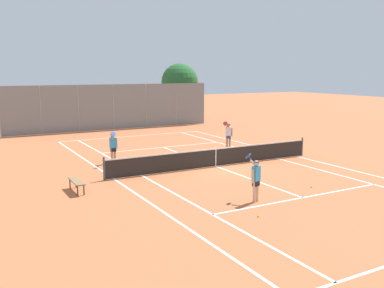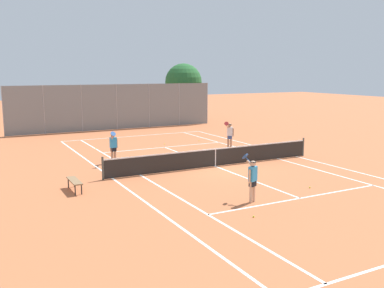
# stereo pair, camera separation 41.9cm
# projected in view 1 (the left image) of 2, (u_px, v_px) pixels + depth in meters

# --- Properties ---
(ground_plane) EXTENTS (120.00, 120.00, 0.00)m
(ground_plane) POSITION_uv_depth(u_px,v_px,m) (216.00, 166.00, 22.22)
(ground_plane) COLOR #BC663D
(court_line_markings) EXTENTS (11.10, 23.90, 0.01)m
(court_line_markings) POSITION_uv_depth(u_px,v_px,m) (216.00, 166.00, 22.22)
(court_line_markings) COLOR white
(court_line_markings) RESTS_ON ground
(tennis_net) EXTENTS (12.00, 0.10, 1.07)m
(tennis_net) POSITION_uv_depth(u_px,v_px,m) (216.00, 157.00, 22.13)
(tennis_net) COLOR #474C47
(tennis_net) RESTS_ON ground
(player_near_side) EXTENTS (0.45, 0.88, 1.77)m
(player_near_side) POSITION_uv_depth(u_px,v_px,m) (256.00, 178.00, 16.05)
(player_near_side) COLOR #D8A884
(player_near_side) RESTS_ON ground
(player_far_left) EXTENTS (0.57, 0.81, 1.77)m
(player_far_left) POSITION_uv_depth(u_px,v_px,m) (113.00, 146.00, 22.89)
(player_far_left) COLOR tan
(player_far_left) RESTS_ON ground
(player_far_right) EXTENTS (0.88, 0.66, 1.77)m
(player_far_right) POSITION_uv_depth(u_px,v_px,m) (228.00, 134.00, 27.26)
(player_far_right) COLOR tan
(player_far_right) RESTS_ON ground
(loose_tennis_ball_0) EXTENTS (0.07, 0.07, 0.07)m
(loose_tennis_ball_0) POSITION_uv_depth(u_px,v_px,m) (163.00, 144.00, 28.80)
(loose_tennis_ball_0) COLOR #D1DB33
(loose_tennis_ball_0) RESTS_ON ground
(loose_tennis_ball_1) EXTENTS (0.07, 0.07, 0.07)m
(loose_tennis_ball_1) POSITION_uv_depth(u_px,v_px,m) (197.00, 141.00, 30.20)
(loose_tennis_ball_1) COLOR #D1DB33
(loose_tennis_ball_1) RESTS_ON ground
(loose_tennis_ball_2) EXTENTS (0.07, 0.07, 0.07)m
(loose_tennis_ball_2) POSITION_uv_depth(u_px,v_px,m) (311.00, 187.00, 18.16)
(loose_tennis_ball_2) COLOR #D1DB33
(loose_tennis_ball_2) RESTS_ON ground
(loose_tennis_ball_3) EXTENTS (0.07, 0.07, 0.07)m
(loose_tennis_ball_3) POSITION_uv_depth(u_px,v_px,m) (258.00, 216.00, 14.48)
(loose_tennis_ball_3) COLOR #D1DB33
(loose_tennis_ball_3) RESTS_ON ground
(loose_tennis_ball_4) EXTENTS (0.07, 0.07, 0.07)m
(loose_tennis_ball_4) POSITION_uv_depth(u_px,v_px,m) (94.00, 149.00, 27.03)
(loose_tennis_ball_4) COLOR #D1DB33
(loose_tennis_ball_4) RESTS_ON ground
(courtside_bench) EXTENTS (0.36, 1.50, 0.47)m
(courtside_bench) POSITION_uv_depth(u_px,v_px,m) (77.00, 182.00, 17.48)
(courtside_bench) COLOR olive
(courtside_bench) RESTS_ON ground
(back_fence) EXTENTS (17.69, 0.08, 3.82)m
(back_fence) POSITION_uv_depth(u_px,v_px,m) (113.00, 107.00, 35.89)
(back_fence) COLOR gray
(back_fence) RESTS_ON ground
(tree_behind_left) EXTENTS (3.66, 3.66, 5.65)m
(tree_behind_left) POSITION_uv_depth(u_px,v_px,m) (180.00, 83.00, 42.48)
(tree_behind_left) COLOR brown
(tree_behind_left) RESTS_ON ground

